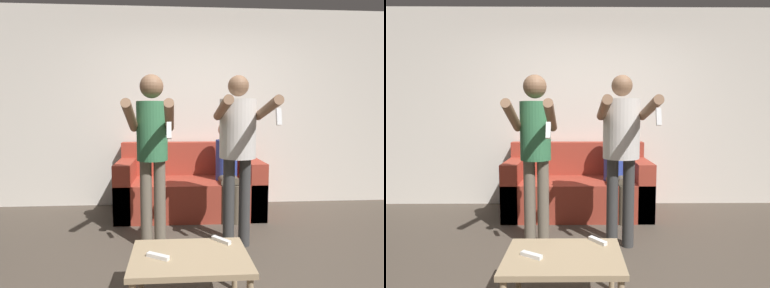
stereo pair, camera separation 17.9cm
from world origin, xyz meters
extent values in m
plane|color=#4C4238|center=(0.00, 0.00, 0.00)|extent=(14.00, 14.00, 0.00)
cube|color=silver|center=(0.00, 2.03, 1.35)|extent=(6.40, 0.06, 2.70)
cube|color=#9E3828|center=(-0.13, 1.57, 0.23)|extent=(1.78, 0.80, 0.45)
cube|color=#9E3828|center=(-0.13, 1.88, 0.67)|extent=(1.78, 0.16, 0.44)
cube|color=#9E3828|center=(-0.92, 1.57, 0.35)|extent=(0.20, 0.80, 0.69)
cube|color=#9E3828|center=(0.66, 1.57, 0.35)|extent=(0.20, 0.80, 0.69)
cylinder|color=#6B6051|center=(-0.59, 0.61, 0.42)|extent=(0.11, 0.11, 0.85)
cylinder|color=#6B6051|center=(-0.46, 0.61, 0.42)|extent=(0.11, 0.11, 0.85)
cylinder|color=#337047|center=(-0.53, 0.61, 1.12)|extent=(0.28, 0.28, 0.54)
sphere|color=brown|center=(-0.53, 0.61, 1.52)|extent=(0.22, 0.22, 0.22)
cylinder|color=brown|center=(-0.69, 0.37, 1.25)|extent=(0.08, 0.51, 0.28)
cylinder|color=brown|center=(-0.36, 0.37, 1.25)|extent=(0.08, 0.51, 0.28)
cube|color=white|center=(-0.36, 0.13, 1.15)|extent=(0.04, 0.08, 0.13)
cylinder|color=#383838|center=(0.20, 0.61, 0.43)|extent=(0.11, 0.11, 0.86)
cylinder|color=#383838|center=(0.35, 0.61, 0.43)|extent=(0.11, 0.11, 0.86)
cylinder|color=silver|center=(0.27, 0.61, 1.13)|extent=(0.34, 0.34, 0.55)
sphere|color=brown|center=(0.27, 0.61, 1.53)|extent=(0.19, 0.19, 0.19)
cylinder|color=brown|center=(0.08, 0.34, 1.32)|extent=(0.08, 0.57, 0.20)
cylinder|color=brown|center=(0.46, 0.34, 1.32)|extent=(0.08, 0.57, 0.20)
cube|color=white|center=(0.46, 0.06, 1.25)|extent=(0.04, 0.06, 0.13)
cylinder|color=brown|center=(0.27, 1.19, 0.23)|extent=(0.11, 0.11, 0.45)
cylinder|color=brown|center=(0.39, 1.19, 0.23)|extent=(0.11, 0.11, 0.45)
cylinder|color=brown|center=(0.27, 1.35, 0.48)|extent=(0.11, 0.32, 0.11)
cylinder|color=brown|center=(0.39, 1.35, 0.48)|extent=(0.11, 0.32, 0.11)
cylinder|color=#2D429E|center=(0.33, 1.51, 0.70)|extent=(0.27, 0.27, 0.50)
sphere|color=tan|center=(0.33, 1.51, 1.08)|extent=(0.22, 0.22, 0.22)
cube|color=tan|center=(-0.23, -0.33, 0.36)|extent=(0.75, 0.51, 0.04)
cylinder|color=tan|center=(-0.57, -0.12, 0.17)|extent=(0.04, 0.04, 0.34)
cylinder|color=tan|center=(0.11, -0.12, 0.17)|extent=(0.04, 0.04, 0.34)
cube|color=white|center=(-0.43, -0.36, 0.39)|extent=(0.15, 0.10, 0.02)
cube|color=white|center=(0.00, -0.15, 0.39)|extent=(0.13, 0.14, 0.02)
camera|label=1|loc=(-0.33, -2.16, 1.27)|focal=28.00mm
camera|label=2|loc=(-0.16, -2.16, 1.27)|focal=28.00mm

